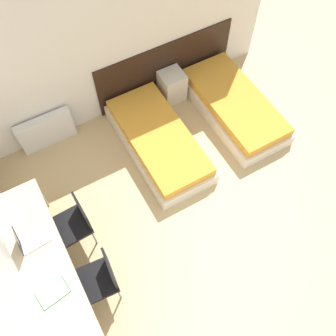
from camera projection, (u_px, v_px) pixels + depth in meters
ground_plane at (251, 317)px, 4.66m from camera, size 20.00×20.00×0.00m
wall_back at (106, 44)px, 5.17m from camera, size 5.41×0.05×2.70m
headboard_panel at (165, 68)px, 6.13m from camera, size 2.43×0.03×0.98m
bed_near_window at (159, 141)px, 5.77m from camera, size 0.93×1.99×0.39m
bed_near_door at (234, 106)px, 6.11m from camera, size 0.93×1.99×0.39m
nightstand at (172, 86)px, 6.22m from camera, size 0.38×0.38×0.54m
radiator at (46, 131)px, 5.73m from camera, size 0.85×0.12×0.59m
desk at (46, 267)px, 4.38m from camera, size 0.58×2.18×0.75m
chair_near_laptop at (74, 222)px, 4.75m from camera, size 0.48×0.48×0.86m
chair_near_notebook at (100, 278)px, 4.40m from camera, size 0.50×0.50×0.86m
laptop at (29, 240)px, 4.30m from camera, size 0.38×0.26×0.37m
open_notebook at (53, 293)px, 4.07m from camera, size 0.37×0.27×0.02m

